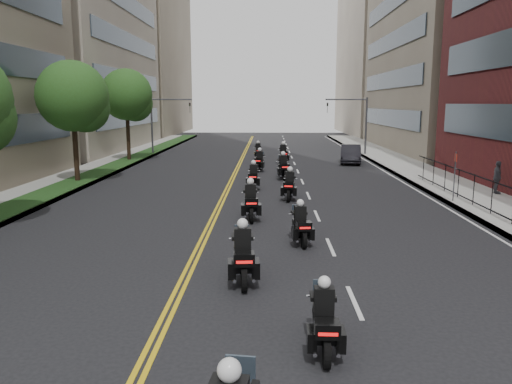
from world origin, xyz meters
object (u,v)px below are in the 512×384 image
motorcycle_6 (253,178)px  motorcycle_7 (283,168)px  motorcycle_4 (251,203)px  motorcycle_3 (301,226)px  motorcycle_5 (290,187)px  motorcycle_2 (243,257)px  parked_sedan (351,154)px  motorcycle_10 (258,152)px  pedestrian_c (497,177)px  motorcycle_1 (324,322)px  motorcycle_8 (259,162)px  motorcycle_9 (283,155)px

motorcycle_6 → motorcycle_7: size_ratio=0.92×
motorcycle_4 → motorcycle_3: bearing=-67.0°
motorcycle_5 → motorcycle_2: bearing=-92.3°
motorcycle_6 → parked_sedan: bearing=60.3°
motorcycle_6 → motorcycle_10: 16.24m
pedestrian_c → motorcycle_2: bearing=144.0°
motorcycle_3 → parked_sedan: size_ratio=0.46×
motorcycle_1 → motorcycle_8: motorcycle_8 is taller
motorcycle_1 → motorcycle_9: size_ratio=0.84×
motorcycle_2 → motorcycle_10: motorcycle_2 is taller
motorcycle_2 → pedestrian_c: bearing=40.7°
motorcycle_5 → motorcycle_7: motorcycle_7 is taller
motorcycle_6 → pedestrian_c: bearing=-7.5°
motorcycle_6 → parked_sedan: (7.90, 13.22, 0.10)m
parked_sedan → motorcycle_8: bearing=-137.2°
motorcycle_7 → motorcycle_9: (0.26, 8.70, 0.00)m
motorcycle_5 → motorcycle_6: (-2.01, 3.26, -0.01)m
motorcycle_2 → motorcycle_8: bearing=84.8°
motorcycle_1 → motorcycle_8: bearing=95.2°
motorcycle_4 → motorcycle_5: (1.90, 4.62, -0.03)m
motorcycle_2 → parked_sedan: (7.74, 28.90, 0.05)m
motorcycle_3 → motorcycle_1: bearing=-96.5°
motorcycle_2 → pedestrian_c: pedestrian_c is taller
motorcycle_4 → pedestrian_c: size_ratio=1.38×
motorcycle_9 → pedestrian_c: bearing=-55.5°
motorcycle_8 → motorcycle_9: motorcycle_9 is taller
motorcycle_3 → motorcycle_8: motorcycle_8 is taller
motorcycle_2 → motorcycle_5: bearing=76.4°
motorcycle_8 → parked_sedan: (7.69, 5.22, 0.09)m
motorcycle_10 → pedestrian_c: 22.70m
motorcycle_7 → motorcycle_6: bearing=-121.3°
motorcycle_4 → pedestrian_c: bearing=19.5°
motorcycle_8 → motorcycle_9: size_ratio=0.93×
motorcycle_4 → motorcycle_8: 15.87m
motorcycle_5 → motorcycle_10: size_ratio=1.05×
motorcycle_3 → pedestrian_c: pedestrian_c is taller
motorcycle_2 → motorcycle_6: 15.68m
motorcycle_7 → parked_sedan: (6.01, 9.19, 0.04)m
motorcycle_7 → motorcycle_9: 8.70m
motorcycle_4 → motorcycle_9: motorcycle_9 is taller
motorcycle_10 → parked_sedan: motorcycle_10 is taller
motorcycle_10 → motorcycle_8: bearing=-94.5°
motorcycle_3 → parked_sedan: 25.57m
motorcycle_1 → pedestrian_c: pedestrian_c is taller
motorcycle_6 → motorcycle_10: (-0.05, 16.24, -0.02)m
motorcycle_1 → parked_sedan: 33.43m
motorcycle_7 → motorcycle_2: bearing=-101.1°
motorcycle_6 → motorcycle_7: (1.89, 4.03, 0.06)m
motorcycle_2 → parked_sedan: motorcycle_2 is taller
motorcycle_3 → motorcycle_10: bearing=88.0°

